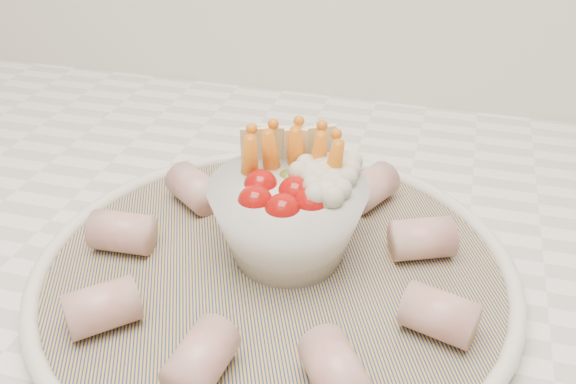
# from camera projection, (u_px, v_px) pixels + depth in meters

# --- Properties ---
(serving_platter) EXTENTS (0.46, 0.46, 0.02)m
(serving_platter) POSITION_uv_depth(u_px,v_px,m) (275.00, 273.00, 0.46)
(serving_platter) COLOR navy
(serving_platter) RESTS_ON kitchen_counter
(veggie_bowl) EXTENTS (0.11, 0.11, 0.09)m
(veggie_bowl) POSITION_uv_depth(u_px,v_px,m) (291.00, 211.00, 0.46)
(veggie_bowl) COLOR silver
(veggie_bowl) RESTS_ON serving_platter
(cured_meat_rolls) EXTENTS (0.28, 0.28, 0.03)m
(cured_meat_rolls) POSITION_uv_depth(u_px,v_px,m) (274.00, 252.00, 0.45)
(cured_meat_rolls) COLOR #AD514F
(cured_meat_rolls) RESTS_ON serving_platter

